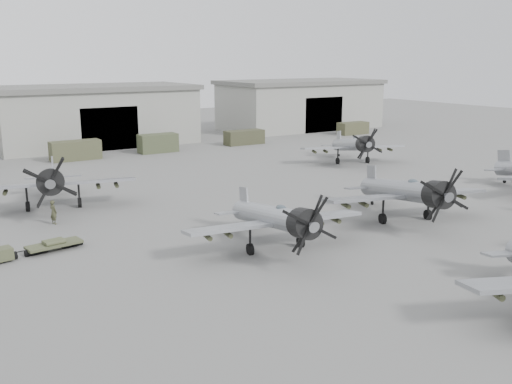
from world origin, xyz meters
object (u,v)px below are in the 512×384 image
aircraft_mid_1 (277,219)px  aircraft_far_0 (52,181)px  aircraft_far_1 (354,145)px  tug_trailer (20,251)px  ground_crew (53,212)px  aircraft_mid_2 (408,192)px

aircraft_mid_1 → aircraft_far_0: 21.48m
aircraft_far_1 → aircraft_mid_1: bearing=-118.1°
aircraft_mid_1 → aircraft_far_0: bearing=125.7°
aircraft_mid_1 → aircraft_far_1: 34.08m
tug_trailer → ground_crew: (3.75, 6.73, 0.49)m
aircraft_far_1 → ground_crew: 37.94m
aircraft_far_0 → aircraft_far_1: (36.16, 2.61, -0.21)m
aircraft_mid_1 → aircraft_mid_2: aircraft_mid_2 is taller
ground_crew → aircraft_mid_1: bearing=-164.7°
aircraft_mid_2 → aircraft_far_0: bearing=156.0°
tug_trailer → ground_crew: ground_crew is taller
aircraft_far_0 → aircraft_far_1: 36.25m
aircraft_mid_1 → ground_crew: size_ratio=6.55×
aircraft_far_0 → aircraft_far_1: size_ratio=1.11×
aircraft_far_1 → tug_trailer: (-40.99, -13.85, -1.84)m
aircraft_mid_1 → tug_trailer: size_ratio=1.98×
aircraft_far_0 → aircraft_mid_2: bearing=-26.0°
aircraft_mid_2 → aircraft_far_0: size_ratio=0.96×
ground_crew → aircraft_mid_2: bearing=-143.0°
aircraft_mid_1 → aircraft_mid_2: 12.58m
aircraft_far_0 → tug_trailer: 12.41m
aircraft_mid_2 → aircraft_far_0: (-22.44, 18.82, 0.09)m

